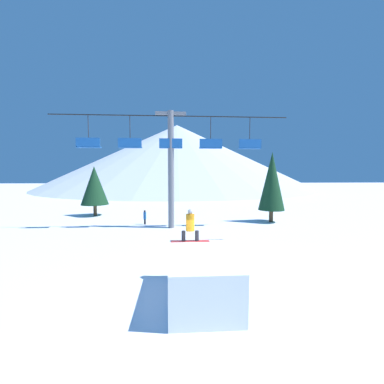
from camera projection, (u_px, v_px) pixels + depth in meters
name	position (u px, v px, depth m)	size (l,w,h in m)	color
ground_plane	(196.00, 292.00, 9.48)	(220.00, 220.00, 0.00)	white
mountain_ridge	(177.00, 157.00, 78.59)	(78.75, 78.75, 19.09)	silver
snow_ramp	(202.00, 276.00, 8.90)	(2.23, 3.84, 1.58)	white
snowboarder	(190.00, 226.00, 10.44)	(1.57, 0.35, 1.34)	#B22D2D
chairlift	(171.00, 159.00, 20.26)	(18.59, 0.47, 9.26)	slate
pine_tree_near	(272.00, 181.00, 22.96)	(2.32, 2.32, 6.29)	#4C3823
pine_tree_far	(94.00, 186.00, 26.43)	(2.78, 2.78, 5.13)	#4C3823
distant_skier	(145.00, 217.00, 22.02)	(0.24, 0.24, 1.23)	black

